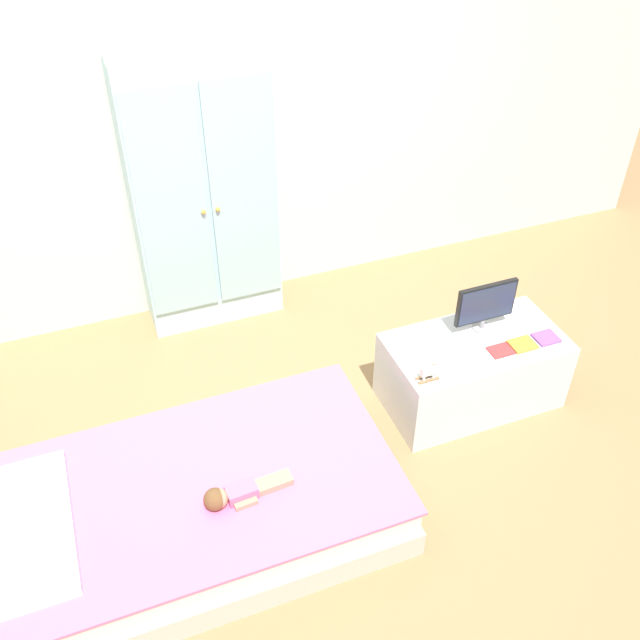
% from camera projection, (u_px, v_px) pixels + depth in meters
% --- Properties ---
extents(ground_plane, '(10.00, 10.00, 0.02)m').
position_uv_depth(ground_plane, '(297.00, 471.00, 3.48)').
color(ground_plane, '#99754C').
extents(back_wall, '(6.40, 0.05, 2.70)m').
position_uv_depth(back_wall, '(194.00, 92.00, 3.78)').
color(back_wall, silver).
rests_on(back_wall, ground_plane).
extents(bed, '(1.75, 1.00, 0.30)m').
position_uv_depth(bed, '(200.00, 505.00, 3.14)').
color(bed, beige).
rests_on(bed, ground_plane).
extents(pillow, '(0.32, 0.72, 0.05)m').
position_uv_depth(pillow, '(32.00, 528.00, 2.84)').
color(pillow, silver).
rests_on(pillow, bed).
extents(doll, '(0.39, 0.14, 0.10)m').
position_uv_depth(doll, '(232.00, 495.00, 2.95)').
color(doll, '#D6668E').
rests_on(doll, bed).
extents(wardrobe, '(0.80, 0.32, 1.63)m').
position_uv_depth(wardrobe, '(204.00, 197.00, 3.96)').
color(wardrobe, silver).
rests_on(wardrobe, ground_plane).
extents(tv_stand, '(0.92, 0.49, 0.41)m').
position_uv_depth(tv_stand, '(472.00, 371.00, 3.74)').
color(tv_stand, silver).
rests_on(tv_stand, ground_plane).
extents(tv_monitor, '(0.33, 0.10, 0.28)m').
position_uv_depth(tv_monitor, '(486.00, 304.00, 3.59)').
color(tv_monitor, '#99999E').
rests_on(tv_monitor, tv_stand).
extents(rocking_horse_toy, '(0.11, 0.04, 0.13)m').
position_uv_depth(rocking_horse_toy, '(430.00, 369.00, 3.35)').
color(rocking_horse_toy, '#8E6642').
rests_on(rocking_horse_toy, tv_stand).
extents(book_red, '(0.12, 0.09, 0.01)m').
position_uv_depth(book_red, '(501.00, 351.00, 3.55)').
color(book_red, '#CC3838').
rests_on(book_red, tv_stand).
extents(book_orange, '(0.13, 0.11, 0.01)m').
position_uv_depth(book_orange, '(522.00, 344.00, 3.58)').
color(book_orange, orange).
rests_on(book_orange, tv_stand).
extents(book_purple, '(0.12, 0.11, 0.01)m').
position_uv_depth(book_purple, '(546.00, 338.00, 3.62)').
color(book_purple, '#8E51B2').
rests_on(book_purple, tv_stand).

